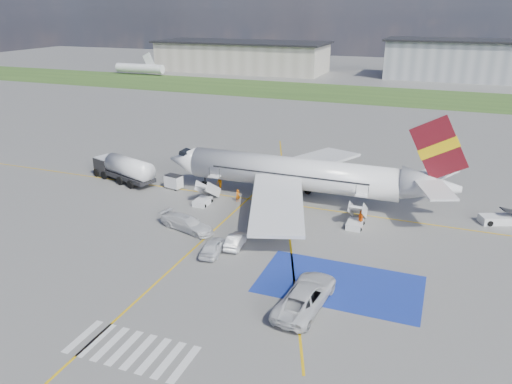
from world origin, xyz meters
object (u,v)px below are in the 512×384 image
airliner (304,174)px  car_silver_b (236,240)px  belt_loader (504,219)px  car_silver_a (213,247)px  van_white_a (306,292)px  van_white_b (187,221)px  fuel_tanker (124,171)px  gpu_cart (174,182)px

airliner → car_silver_b: 15.11m
belt_loader → car_silver_a: belt_loader is taller
van_white_a → van_white_b: bearing=-25.4°
car_silver_a → van_white_b: bearing=-45.8°
fuel_tanker → car_silver_a: size_ratio=2.48×
fuel_tanker → car_silver_b: bearing=-11.0°
car_silver_b → van_white_a: 12.08m
belt_loader → car_silver_b: (-25.57, -16.06, 0.24)m
fuel_tanker → belt_loader: bearing=22.9°
car_silver_a → car_silver_b: bearing=-131.7°
gpu_cart → car_silver_b: 19.14m
airliner → car_silver_a: bearing=-104.2°
fuel_tanker → gpu_cart: 7.74m
car_silver_a → van_white_b: size_ratio=0.85×
gpu_cart → car_silver_a: (12.88, -14.83, -0.09)m
car_silver_b → car_silver_a: bearing=50.5°
fuel_tanker → car_silver_b: fuel_tanker is taller
car_silver_b → van_white_b: van_white_b is taller
car_silver_a → fuel_tanker: bearing=-43.3°
fuel_tanker → van_white_b: 18.98m
gpu_cart → car_silver_a: 19.64m
belt_loader → van_white_b: size_ratio=1.13×
gpu_cart → van_white_b: size_ratio=0.48×
airliner → van_white_a: size_ratio=5.69×
airliner → van_white_a: bearing=-73.4°
gpu_cart → van_white_a: 31.21m
airliner → car_silver_b: airliner is taller
belt_loader → van_white_b: (-32.11, -14.27, 0.58)m
car_silver_a → van_white_a: size_ratio=0.67×
van_white_a → car_silver_b: bearing=-33.9°
belt_loader → van_white_a: 28.70m
gpu_cart → van_white_b: 13.38m
car_silver_a → gpu_cart: bearing=-56.5°
fuel_tanker → gpu_cart: fuel_tanker is taller
gpu_cart → airliner: bearing=18.8°
van_white_a → belt_loader: bearing=-119.2°
airliner → van_white_b: 16.01m
fuel_tanker → car_silver_a: 25.41m
car_silver_a → car_silver_b: size_ratio=1.08×
car_silver_b → airliner: bearing=-106.0°
gpu_cart → belt_loader: gpu_cart is taller
gpu_cart → van_white_a: size_ratio=0.38×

